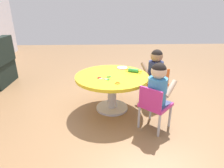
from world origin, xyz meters
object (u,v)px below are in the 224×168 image
craft_table (112,83)px  child_chair_right (156,83)px  seated_child_right (156,67)px  craft_scissors (106,79)px  seated_child_left (158,85)px  rolling_pin (133,70)px  child_chair_left (154,105)px

craft_table → child_chair_right: 0.67m
seated_child_right → craft_scissors: 0.80m
craft_table → seated_child_left: seated_child_left is taller
seated_child_right → rolling_pin: seated_child_right is taller
craft_scissors → craft_table: bearing=-27.6°
craft_table → child_chair_right: child_chair_right is taller
rolling_pin → child_chair_left: bearing=-165.6°
craft_table → seated_child_right: size_ratio=1.90×
craft_table → rolling_pin: bearing=-68.4°
rolling_pin → craft_table: bearing=111.6°
child_chair_left → seated_child_left: 0.23m
child_chair_right → seated_child_right: size_ratio=1.05×
rolling_pin → craft_scissors: 0.47m
child_chair_left → child_chair_right: (0.66, -0.19, 0.00)m
child_chair_right → rolling_pin: size_ratio=2.50×
craft_table → child_chair_left: (-0.49, -0.46, -0.08)m
craft_table → child_chair_left: child_chair_left is taller
rolling_pin → craft_scissors: (-0.27, 0.38, -0.02)m
child_chair_left → rolling_pin: bearing=14.4°
seated_child_right → rolling_pin: (-0.09, 0.33, -0.01)m
seated_child_left → seated_child_right: same height
craft_table → seated_child_right: 0.68m
craft_scissors → seated_child_right: bearing=-62.7°
seated_child_left → rolling_pin: size_ratio=2.38×
seated_child_left → child_chair_right: 0.69m
seated_child_right → child_chair_left: bearing=165.9°
seated_child_right → craft_scissors: size_ratio=3.58×
seated_child_left → craft_scissors: 0.64m
child_chair_left → rolling_pin: 0.66m
child_chair_left → child_chair_right: bearing=-15.8°
craft_table → seated_child_right: (0.21, -0.63, 0.14)m
child_chair_right → seated_child_left: bearing=165.8°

